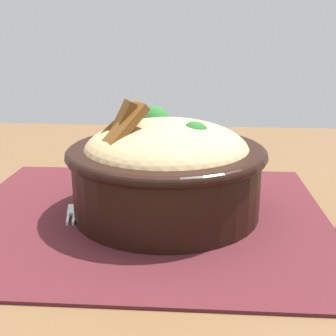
{
  "coord_description": "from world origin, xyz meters",
  "views": [
    {
      "loc": [
        -0.04,
        0.45,
        0.89
      ],
      "look_at": [
        -0.0,
        0.01,
        0.75
      ],
      "focal_mm": 46.63,
      "sensor_mm": 36.0,
      "label": 1
    }
  ],
  "objects": [
    {
      "name": "table",
      "position": [
        0.0,
        0.0,
        0.64
      ],
      "size": [
        1.05,
        0.93,
        0.7
      ],
      "color": "brown",
      "rests_on": "ground_plane"
    },
    {
      "name": "placemat",
      "position": [
        0.03,
        0.02,
        0.7
      ],
      "size": [
        0.4,
        0.34,
        0.0
      ],
      "primitive_type": "cube",
      "rotation": [
        0.0,
        0.0,
        0.02
      ],
      "color": "#47191E",
      "rests_on": "table"
    },
    {
      "name": "bowl",
      "position": [
        -0.0,
        0.01,
        0.76
      ],
      "size": [
        0.22,
        0.22,
        0.12
      ],
      "color": "black",
      "rests_on": "placemat"
    },
    {
      "name": "fork",
      "position": [
        0.1,
        0.0,
        0.71
      ],
      "size": [
        0.04,
        0.12,
        0.0
      ],
      "color": "silver",
      "rests_on": "placemat"
    }
  ]
}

